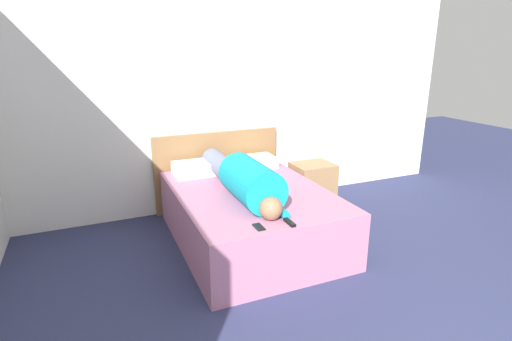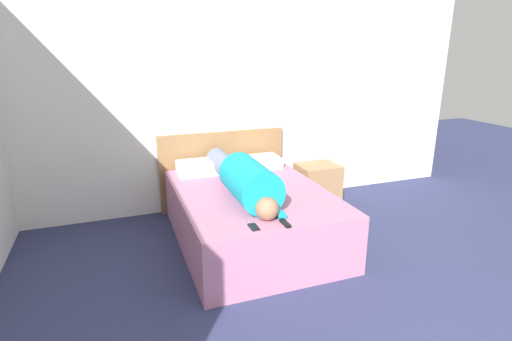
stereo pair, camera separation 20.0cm
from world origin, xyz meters
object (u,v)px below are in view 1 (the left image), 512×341
at_px(pillow_second, 254,162).
at_px(cell_phone, 259,227).
at_px(nightstand, 312,186).
at_px(person_lying, 243,179).
at_px(tv_remote, 290,222).
at_px(pillow_near_headboard, 197,168).
at_px(bed, 250,216).

bearing_deg(pillow_second, cell_phone, -111.70).
distance_m(nightstand, pillow_second, 0.80).
distance_m(person_lying, tv_remote, 0.78).
xyz_separation_m(person_lying, pillow_second, (0.47, 0.84, -0.11)).
distance_m(person_lying, pillow_second, 0.96).
height_order(nightstand, pillow_near_headboard, pillow_near_headboard).
height_order(nightstand, pillow_second, pillow_second).
distance_m(bed, pillow_near_headboard, 0.88).
height_order(nightstand, cell_phone, nightstand).
relative_size(nightstand, cell_phone, 4.42).
bearing_deg(pillow_second, tv_remote, -102.86).
xyz_separation_m(person_lying, cell_phone, (-0.16, -0.73, -0.16)).
bearing_deg(nightstand, cell_phone, -134.24).
relative_size(nightstand, person_lying, 0.33).
relative_size(nightstand, pillow_near_headboard, 1.09).
bearing_deg(person_lying, tv_remote, -82.33).
bearing_deg(pillow_near_headboard, nightstand, -8.83).
xyz_separation_m(nightstand, tv_remote, (-1.06, -1.38, 0.28)).
height_order(pillow_second, tv_remote, pillow_second).
bearing_deg(cell_phone, tv_remote, -6.95).
height_order(nightstand, person_lying, person_lying).
distance_m(tv_remote, cell_phone, 0.26).
bearing_deg(person_lying, nightstand, 28.20).
bearing_deg(cell_phone, person_lying, 77.92).
relative_size(bed, pillow_second, 3.86).
relative_size(pillow_near_headboard, pillow_second, 1.05).
bearing_deg(pillow_near_headboard, pillow_second, -0.00).
bearing_deg(bed, nightstand, 26.66).
xyz_separation_m(bed, tv_remote, (-0.01, -0.86, 0.29)).
bearing_deg(pillow_near_headboard, cell_phone, -87.51).
distance_m(nightstand, tv_remote, 1.76).
distance_m(person_lying, pillow_near_headboard, 0.87).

